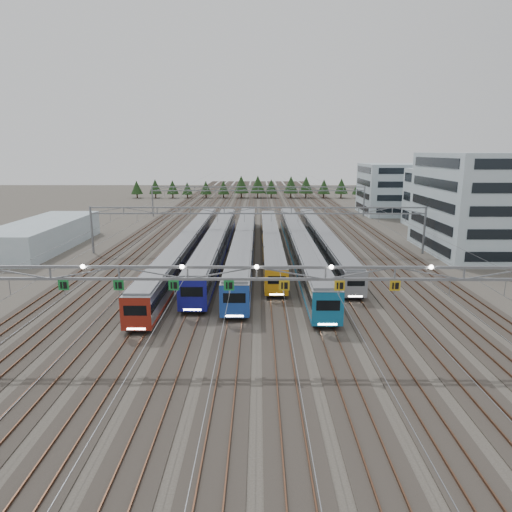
{
  "coord_description": "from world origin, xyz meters",
  "views": [
    {
      "loc": [
        0.17,
        -35.68,
        16.95
      ],
      "look_at": [
        -0.19,
        22.72,
        3.5
      ],
      "focal_mm": 32.0,
      "sensor_mm": 36.0,
      "label": 1
    }
  ],
  "objects_px": {
    "train_e": "(299,244)",
    "gantry_far": "(258,192)",
    "gantry_near": "(256,276)",
    "depot_bldg_south": "(486,204)",
    "train_a": "(188,245)",
    "west_shed": "(43,235)",
    "train_f": "(322,239)",
    "depot_bldg_north": "(403,189)",
    "gantry_mid": "(258,216)",
    "train_b": "(217,243)",
    "train_d": "(271,240)",
    "depot_bldg_mid": "(445,199)",
    "train_c": "(244,241)"
  },
  "relations": [
    {
      "from": "train_e",
      "to": "west_shed",
      "type": "relative_size",
      "value": 2.11
    },
    {
      "from": "gantry_near",
      "to": "depot_bldg_south",
      "type": "xyz_separation_m",
      "value": [
        38.14,
        40.79,
        1.26
      ]
    },
    {
      "from": "train_d",
      "to": "depot_bldg_mid",
      "type": "xyz_separation_m",
      "value": [
        39.39,
        25.49,
        4.47
      ]
    },
    {
      "from": "gantry_near",
      "to": "train_d",
      "type": "bearing_deg",
      "value": 86.79
    },
    {
      "from": "gantry_mid",
      "to": "train_b",
      "type": "bearing_deg",
      "value": -161.27
    },
    {
      "from": "train_f",
      "to": "gantry_mid",
      "type": "height_order",
      "value": "gantry_mid"
    },
    {
      "from": "train_e",
      "to": "west_shed",
      "type": "bearing_deg",
      "value": 170.69
    },
    {
      "from": "depot_bldg_north",
      "to": "west_shed",
      "type": "relative_size",
      "value": 0.73
    },
    {
      "from": "depot_bldg_south",
      "to": "train_b",
      "type": "bearing_deg",
      "value": -176.23
    },
    {
      "from": "gantry_near",
      "to": "depot_bldg_north",
      "type": "height_order",
      "value": "depot_bldg_north"
    },
    {
      "from": "train_e",
      "to": "train_f",
      "type": "bearing_deg",
      "value": 51.33
    },
    {
      "from": "depot_bldg_mid",
      "to": "west_shed",
      "type": "bearing_deg",
      "value": -164.6
    },
    {
      "from": "gantry_mid",
      "to": "depot_bldg_north",
      "type": "height_order",
      "value": "depot_bldg_north"
    },
    {
      "from": "train_e",
      "to": "gantry_far",
      "type": "xyz_separation_m",
      "value": [
        -6.75,
        48.13,
        4.14
      ]
    },
    {
      "from": "gantry_mid",
      "to": "train_c",
      "type": "bearing_deg",
      "value": -169.85
    },
    {
      "from": "train_e",
      "to": "depot_bldg_mid",
      "type": "xyz_separation_m",
      "value": [
        34.89,
        29.45,
        4.3
      ]
    },
    {
      "from": "train_e",
      "to": "gantry_far",
      "type": "height_order",
      "value": "gantry_far"
    },
    {
      "from": "depot_bldg_south",
      "to": "gantry_mid",
      "type": "bearing_deg",
      "value": -179.0
    },
    {
      "from": "train_b",
      "to": "gantry_near",
      "type": "bearing_deg",
      "value": -79.95
    },
    {
      "from": "gantry_mid",
      "to": "west_shed",
      "type": "distance_m",
      "value": 38.86
    },
    {
      "from": "train_b",
      "to": "depot_bldg_mid",
      "type": "relative_size",
      "value": 3.56
    },
    {
      "from": "train_c",
      "to": "depot_bldg_north",
      "type": "distance_m",
      "value": 66.1
    },
    {
      "from": "train_d",
      "to": "depot_bldg_north",
      "type": "distance_m",
      "value": 62.37
    },
    {
      "from": "train_c",
      "to": "train_f",
      "type": "xyz_separation_m",
      "value": [
        13.5,
        2.89,
        -0.22
      ]
    },
    {
      "from": "depot_bldg_mid",
      "to": "depot_bldg_north",
      "type": "height_order",
      "value": "depot_bldg_north"
    },
    {
      "from": "train_d",
      "to": "gantry_far",
      "type": "xyz_separation_m",
      "value": [
        -2.25,
        44.17,
        4.31
      ]
    },
    {
      "from": "train_a",
      "to": "train_e",
      "type": "bearing_deg",
      "value": 0.31
    },
    {
      "from": "train_f",
      "to": "depot_bldg_north",
      "type": "relative_size",
      "value": 2.58
    },
    {
      "from": "train_c",
      "to": "gantry_mid",
      "type": "bearing_deg",
      "value": 10.15
    },
    {
      "from": "gantry_mid",
      "to": "west_shed",
      "type": "relative_size",
      "value": 1.88
    },
    {
      "from": "train_a",
      "to": "west_shed",
      "type": "bearing_deg",
      "value": 164.56
    },
    {
      "from": "train_c",
      "to": "train_f",
      "type": "height_order",
      "value": "train_c"
    },
    {
      "from": "train_a",
      "to": "gantry_far",
      "type": "bearing_deg",
      "value": 76.87
    },
    {
      "from": "train_e",
      "to": "gantry_mid",
      "type": "xyz_separation_m",
      "value": [
        -6.75,
        3.13,
        4.14
      ]
    },
    {
      "from": "depot_bldg_north",
      "to": "west_shed",
      "type": "distance_m",
      "value": 90.91
    },
    {
      "from": "train_d",
      "to": "gantry_far",
      "type": "relative_size",
      "value": 0.93
    },
    {
      "from": "train_d",
      "to": "depot_bldg_south",
      "type": "relative_size",
      "value": 2.38
    },
    {
      "from": "train_a",
      "to": "gantry_mid",
      "type": "height_order",
      "value": "gantry_mid"
    },
    {
      "from": "gantry_far",
      "to": "train_b",
      "type": "bearing_deg",
      "value": -98.12
    },
    {
      "from": "depot_bldg_north",
      "to": "depot_bldg_south",
      "type": "bearing_deg",
      "value": -91.96
    },
    {
      "from": "train_d",
      "to": "depot_bldg_mid",
      "type": "distance_m",
      "value": 47.13
    },
    {
      "from": "train_a",
      "to": "gantry_near",
      "type": "height_order",
      "value": "gantry_near"
    },
    {
      "from": "train_d",
      "to": "depot_bldg_south",
      "type": "height_order",
      "value": "depot_bldg_south"
    },
    {
      "from": "depot_bldg_mid",
      "to": "gantry_near",
      "type": "bearing_deg",
      "value": -122.11
    },
    {
      "from": "train_d",
      "to": "gantry_near",
      "type": "distance_m",
      "value": 41.31
    },
    {
      "from": "train_c",
      "to": "depot_bldg_south",
      "type": "height_order",
      "value": "depot_bldg_south"
    },
    {
      "from": "train_d",
      "to": "depot_bldg_north",
      "type": "relative_size",
      "value": 2.38
    },
    {
      "from": "west_shed",
      "to": "train_f",
      "type": "bearing_deg",
      "value": -2.05
    },
    {
      "from": "depot_bldg_south",
      "to": "depot_bldg_north",
      "type": "bearing_deg",
      "value": 88.04
    },
    {
      "from": "train_e",
      "to": "depot_bldg_south",
      "type": "bearing_deg",
      "value": 6.92
    }
  ]
}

